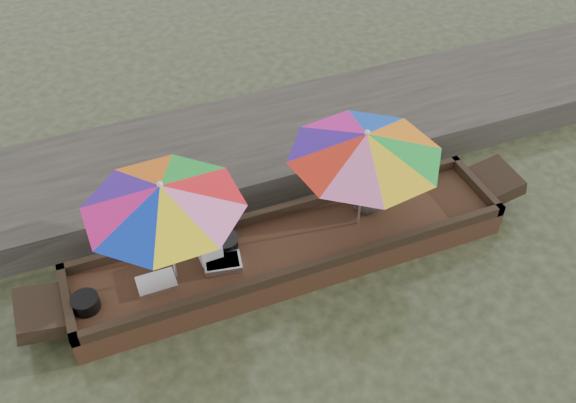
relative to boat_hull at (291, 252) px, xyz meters
name	(u,v)px	position (x,y,z in m)	size (l,w,h in m)	color
water	(291,261)	(0.00, 0.00, -0.17)	(80.00, 80.00, 0.00)	#262B1A
dock	(238,151)	(0.00, 2.20, 0.08)	(22.00, 2.20, 0.50)	#2D2B26
boat_hull	(291,252)	(0.00, 0.00, 0.00)	(5.79, 1.20, 0.35)	#331C10
cooking_pot	(86,303)	(-2.64, -0.08, 0.26)	(0.33, 0.33, 0.17)	black
tray_crayfish	(223,263)	(-0.95, -0.05, 0.22)	(0.47, 0.32, 0.09)	silver
tray_scallop	(157,283)	(-1.79, -0.04, 0.21)	(0.47, 0.32, 0.06)	silver
charcoal_grill	(225,243)	(-0.82, 0.24, 0.25)	(0.34, 0.34, 0.16)	black
supply_bag	(210,252)	(-1.05, 0.11, 0.30)	(0.28, 0.22, 0.26)	silver
vendor	(371,175)	(1.23, 0.23, 0.76)	(0.57, 0.37, 1.16)	#39332E
umbrella_bow	(168,232)	(-1.54, 0.00, 0.95)	(1.87, 1.87, 1.55)	green
umbrella_stern	(362,180)	(0.98, 0.00, 0.95)	(1.95, 1.95, 1.55)	orange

